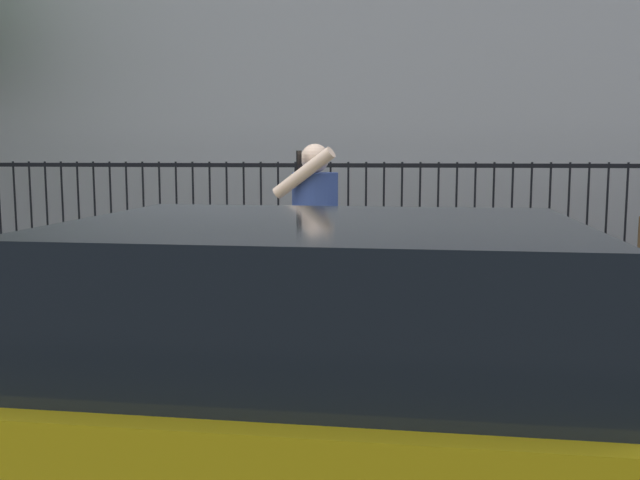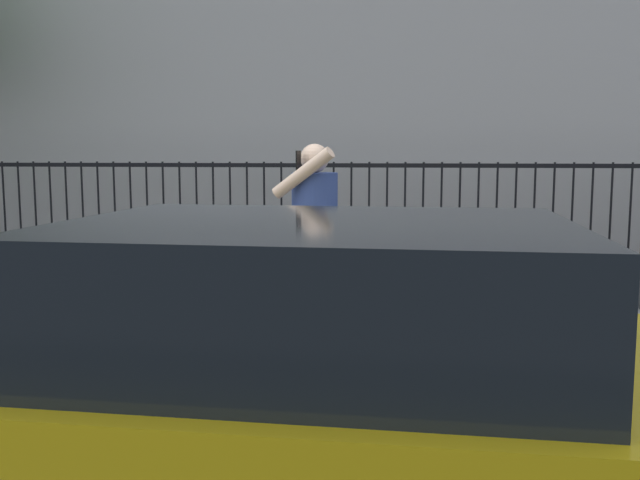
% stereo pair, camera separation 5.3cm
% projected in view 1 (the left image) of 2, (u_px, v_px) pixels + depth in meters
% --- Properties ---
extents(ground_plane, '(60.00, 60.00, 0.00)m').
position_uv_depth(ground_plane, '(171.00, 423.00, 4.50)').
color(ground_plane, black).
extents(sidewalk, '(28.00, 4.40, 0.15)m').
position_uv_depth(sidewalk, '(248.00, 328.00, 6.66)').
color(sidewalk, '#9E9B93').
rests_on(sidewalk, ground).
extents(iron_fence, '(12.03, 0.04, 1.60)m').
position_uv_depth(iron_fence, '(304.00, 202.00, 10.19)').
color(iron_fence, black).
rests_on(iron_fence, ground).
extents(taxi_yellow, '(4.24, 1.94, 1.45)m').
position_uv_depth(taxi_yellow, '(361.00, 403.00, 2.87)').
color(taxi_yellow, yellow).
rests_on(taxi_yellow, ground).
extents(pedestrian_on_phone, '(0.51, 0.71, 1.64)m').
position_uv_depth(pedestrian_on_phone, '(317.00, 237.00, 5.24)').
color(pedestrian_on_phone, beige).
rests_on(pedestrian_on_phone, sidewalk).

